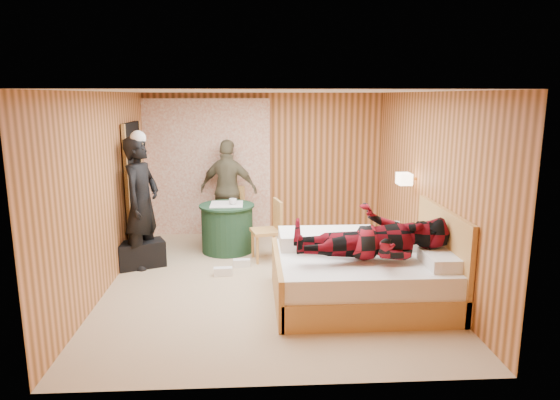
{
  "coord_description": "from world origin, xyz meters",
  "views": [
    {
      "loc": [
        -0.22,
        -6.37,
        2.45
      ],
      "look_at": [
        0.16,
        0.29,
        1.05
      ],
      "focal_mm": 32.0,
      "sensor_mm": 36.0,
      "label": 1
    }
  ],
  "objects": [
    {
      "name": "sneaker_right",
      "position": [
        -0.64,
        0.23,
        0.06
      ],
      "size": [
        0.26,
        0.12,
        0.12
      ],
      "primitive_type": "cube",
      "rotation": [
        0.0,
        0.0,
        0.06
      ],
      "color": "white",
      "rests_on": "floor"
    },
    {
      "name": "cup_nightstand",
      "position": [
        1.88,
        0.58,
        0.6
      ],
      "size": [
        0.1,
        0.1,
        0.09
      ],
      "primitive_type": "imported",
      "rotation": [
        0.0,
        0.0,
        -0.0
      ],
      "color": "white",
      "rests_on": "nightstand"
    },
    {
      "name": "ceiling",
      "position": [
        0.0,
        0.0,
        2.5
      ],
      "size": [
        4.2,
        5.0,
        0.01
      ],
      "primitive_type": "cube",
      "color": "silver",
      "rests_on": "wall_back"
    },
    {
      "name": "floor",
      "position": [
        0.0,
        0.0,
        0.0
      ],
      "size": [
        4.2,
        5.0,
        0.01
      ],
      "primitive_type": "cube",
      "color": "tan",
      "rests_on": "ground"
    },
    {
      "name": "book_upper",
      "position": [
        1.88,
        0.4,
        0.59
      ],
      "size": [
        0.27,
        0.28,
        0.02
      ],
      "primitive_type": "imported",
      "rotation": [
        0.0,
        0.0,
        -0.71
      ],
      "color": "white",
      "rests_on": "nightstand"
    },
    {
      "name": "man_on_bed",
      "position": [
        1.15,
        -0.94,
        1.0
      ],
      "size": [
        0.86,
        0.67,
        1.77
      ],
      "primitive_type": "imported",
      "rotation": [
        0.0,
        1.57,
        0.0
      ],
      "color": "maroon",
      "rests_on": "bed"
    },
    {
      "name": "bed",
      "position": [
        1.12,
        -0.71,
        0.33
      ],
      "size": [
        2.1,
        1.65,
        1.14
      ],
      "color": "tan",
      "rests_on": "floor"
    },
    {
      "name": "doorway",
      "position": [
        -2.06,
        1.4,
        1.02
      ],
      "size": [
        0.06,
        0.9,
        2.05
      ],
      "primitive_type": "cube",
      "color": "black",
      "rests_on": "floor"
    },
    {
      "name": "man_at_table",
      "position": [
        -0.62,
        2.08,
        0.86
      ],
      "size": [
        1.09,
        0.7,
        1.72
      ],
      "primitive_type": "imported",
      "rotation": [
        0.0,
        0.0,
        2.85
      ],
      "color": "brown",
      "rests_on": "floor"
    },
    {
      "name": "sneaker_left",
      "position": [
        -0.39,
        0.58,
        0.06
      ],
      "size": [
        0.25,
        0.12,
        0.11
      ],
      "primitive_type": "cube",
      "rotation": [
        0.0,
        0.0,
        0.07
      ],
      "color": "white",
      "rests_on": "floor"
    },
    {
      "name": "woman_standing",
      "position": [
        -1.8,
        0.69,
        0.95
      ],
      "size": [
        0.64,
        0.79,
        1.9
      ],
      "primitive_type": "imported",
      "rotation": [
        0.0,
        0.0,
        1.27
      ],
      "color": "black",
      "rests_on": "floor"
    },
    {
      "name": "wall_left",
      "position": [
        -2.1,
        0.0,
        1.25
      ],
      "size": [
        0.02,
        5.0,
        2.5
      ],
      "primitive_type": "cube",
      "color": "#CB7F4D",
      "rests_on": "floor"
    },
    {
      "name": "duffel_bag",
      "position": [
        -1.85,
        0.67,
        0.19
      ],
      "size": [
        0.75,
        0.59,
        0.38
      ],
      "primitive_type": "cube",
      "rotation": [
        0.0,
        0.0,
        0.4
      ],
      "color": "black",
      "rests_on": "floor"
    },
    {
      "name": "nightstand",
      "position": [
        1.88,
        0.45,
        0.29
      ],
      "size": [
        0.42,
        0.58,
        0.56
      ],
      "color": "tan",
      "rests_on": "floor"
    },
    {
      "name": "chair_far",
      "position": [
        -0.59,
        2.03,
        0.54
      ],
      "size": [
        0.56,
        0.56,
        0.93
      ],
      "rotation": [
        0.0,
        0.0,
        -0.43
      ],
      "color": "tan",
      "rests_on": "floor"
    },
    {
      "name": "book_lower",
      "position": [
        1.88,
        0.4,
        0.57
      ],
      "size": [
        0.21,
        0.25,
        0.02
      ],
      "primitive_type": "imported",
      "rotation": [
        0.0,
        0.0,
        -0.21
      ],
      "color": "white",
      "rests_on": "nightstand"
    },
    {
      "name": "wall_right",
      "position": [
        2.1,
        0.0,
        1.25
      ],
      "size": [
        0.02,
        5.0,
        2.5
      ],
      "primitive_type": "cube",
      "color": "#CB7F4D",
      "rests_on": "floor"
    },
    {
      "name": "round_table",
      "position": [
        -0.62,
        1.35,
        0.39
      ],
      "size": [
        0.87,
        0.87,
        0.77
      ],
      "color": "#1E4129",
      "rests_on": "floor"
    },
    {
      "name": "curtain",
      "position": [
        -1.0,
        2.43,
        1.2
      ],
      "size": [
        2.2,
        0.08,
        2.4
      ],
      "primitive_type": "cube",
      "color": "white",
      "rests_on": "floor"
    },
    {
      "name": "wall_back",
      "position": [
        0.0,
        2.5,
        1.25
      ],
      "size": [
        4.2,
        0.02,
        2.5
      ],
      "primitive_type": "cube",
      "color": "#CB7F4D",
      "rests_on": "floor"
    },
    {
      "name": "chair_near",
      "position": [
        0.06,
        0.89,
        0.53
      ],
      "size": [
        0.49,
        0.49,
        0.92
      ],
      "rotation": [
        0.0,
        0.0,
        -1.36
      ],
      "color": "tan",
      "rests_on": "floor"
    },
    {
      "name": "wall_lamp",
      "position": [
        1.92,
        0.45,
        1.3
      ],
      "size": [
        0.26,
        0.24,
        0.16
      ],
      "color": "gold",
      "rests_on": "wall_right"
    },
    {
      "name": "cup_table",
      "position": [
        -0.52,
        1.3,
        0.82
      ],
      "size": [
        0.13,
        0.13,
        0.1
      ],
      "primitive_type": "imported",
      "rotation": [
        0.0,
        0.0,
        0.09
      ],
      "color": "white",
      "rests_on": "round_table"
    }
  ]
}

